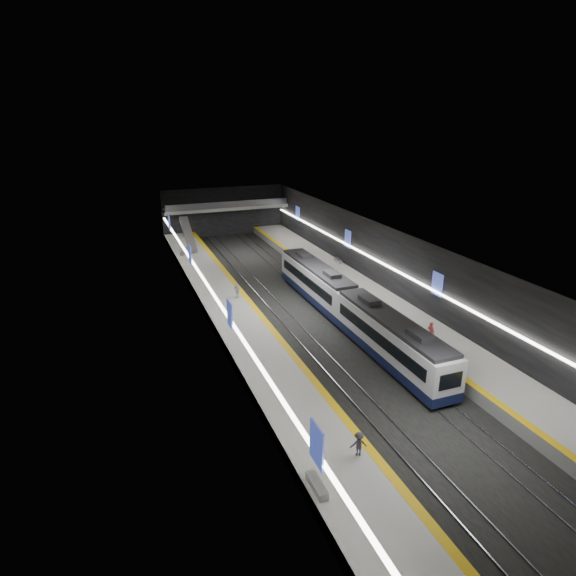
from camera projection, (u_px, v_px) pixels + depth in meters
name	position (u px, v px, depth m)	size (l,w,h in m)	color
ground	(305.00, 312.00, 50.05)	(70.00, 70.00, 0.00)	black
ceiling	(306.00, 237.00, 47.27)	(20.00, 70.00, 0.04)	beige
wall_left	(208.00, 288.00, 45.34)	(0.04, 70.00, 8.00)	black
wall_right	(391.00, 265.00, 51.98)	(0.04, 70.00, 8.00)	black
wall_back	(224.00, 212.00, 79.36)	(20.00, 0.04, 8.00)	black
platform_left	(235.00, 318.00, 47.38)	(5.00, 70.00, 1.00)	slate
tile_surface_left	(235.00, 313.00, 47.21)	(5.00, 70.00, 0.02)	#989894
tactile_strip_left	(256.00, 310.00, 47.93)	(0.60, 70.00, 0.02)	#E9B50C
platform_right	(369.00, 298.00, 52.37)	(5.00, 70.00, 1.00)	slate
tile_surface_right	(369.00, 294.00, 52.19)	(5.00, 70.00, 0.02)	#989894
tactile_strip_right	(351.00, 296.00, 51.46)	(0.60, 70.00, 0.02)	#E9B50C
rails	(305.00, 311.00, 50.03)	(6.52, 70.00, 0.12)	gray
train	(348.00, 305.00, 46.03)	(2.69, 30.04, 3.60)	#10173B
ad_posters	(302.00, 268.00, 49.36)	(19.94, 53.50, 2.20)	#3B4EB3
cove_light_left	(210.00, 289.00, 45.47)	(0.25, 68.60, 0.12)	white
cove_light_right	(389.00, 267.00, 51.99)	(0.25, 68.60, 0.12)	white
mezzanine_bridge	(227.00, 208.00, 77.18)	(20.00, 3.00, 1.50)	gray
escalator	(188.00, 234.00, 69.35)	(1.20, 8.00, 0.60)	#99999E
bench_left_near	(317.00, 486.00, 25.20)	(0.53, 1.92, 0.47)	#99999E
bench_left_far	(183.00, 253.00, 66.46)	(0.53, 1.89, 0.46)	#99999E
bench_right_far	(338.00, 260.00, 63.04)	(0.50, 1.81, 0.44)	#99999E
passenger_right_a	(431.00, 333.00, 40.82)	(0.71, 0.47, 1.95)	#B74C44
passenger_left_a	(237.00, 290.00, 50.86)	(0.97, 0.40, 1.65)	beige
passenger_left_b	(359.00, 444.00, 27.52)	(0.98, 0.56, 1.52)	#3A3940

